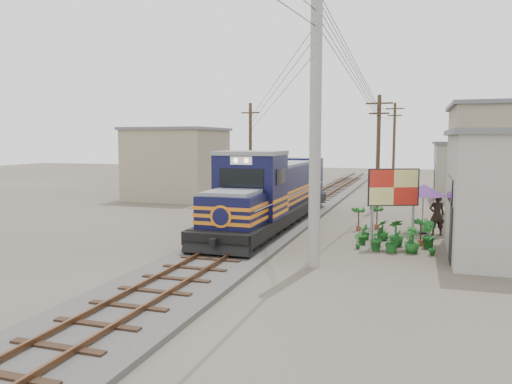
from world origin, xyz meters
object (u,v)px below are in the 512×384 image
(market_umbrella, at_px, (423,190))
(locomotive, at_px, (273,194))
(vendor, at_px, (437,215))
(billboard, at_px, (393,190))

(market_umbrella, bearing_deg, locomotive, -176.69)
(locomotive, height_order, vendor, locomotive)
(billboard, xyz_separation_m, market_umbrella, (1.18, 3.51, -0.33))
(locomotive, xyz_separation_m, vendor, (7.70, 0.16, -0.69))
(vendor, bearing_deg, market_umbrella, -36.41)
(market_umbrella, height_order, vendor, market_umbrella)
(locomotive, relative_size, billboard, 4.67)
(vendor, bearing_deg, locomotive, -12.88)
(market_umbrella, bearing_deg, billboard, -108.63)
(billboard, bearing_deg, vendor, 38.74)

